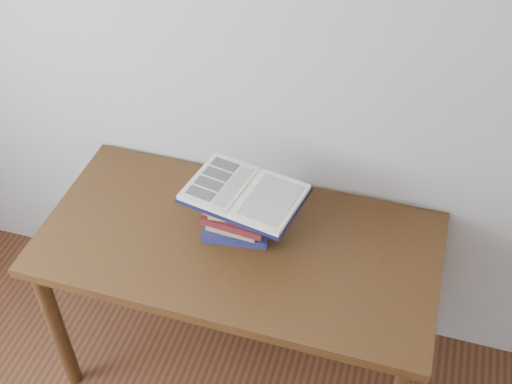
% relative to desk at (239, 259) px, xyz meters
% --- Properties ---
extents(desk, '(1.41, 0.70, 0.76)m').
position_rel_desk_xyz_m(desk, '(0.00, 0.00, 0.00)').
color(desk, '#422A10').
rests_on(desk, ground).
extents(book_stack, '(0.26, 0.20, 0.18)m').
position_rel_desk_xyz_m(book_stack, '(-0.01, 0.05, 0.19)').
color(book_stack, '#181A48').
rests_on(book_stack, desk).
extents(open_book, '(0.43, 0.33, 0.03)m').
position_rel_desk_xyz_m(open_book, '(0.01, 0.04, 0.29)').
color(open_book, black).
rests_on(open_book, book_stack).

